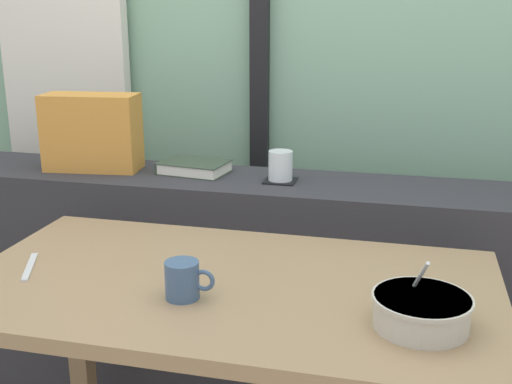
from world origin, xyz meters
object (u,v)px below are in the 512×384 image
object	(u,v)px
ceramic_mug	(183,280)
closed_book	(194,167)
coaster_square	(280,181)
throw_pillow	(92,132)
juice_glass	(280,167)
fork_utensil	(30,267)
soup_bowl	(421,311)
breakfast_table	(229,323)

from	to	relation	value
ceramic_mug	closed_book	bearing A→B (deg)	107.46
coaster_square	throw_pillow	xyz separation A→B (m)	(-0.66, 0.00, 0.13)
ceramic_mug	juice_glass	bearing A→B (deg)	84.95
throw_pillow	closed_book	bearing A→B (deg)	6.00
juice_glass	ceramic_mug	world-z (taller)	juice_glass
juice_glass	fork_utensil	bearing A→B (deg)	-126.40
throw_pillow	soup_bowl	world-z (taller)	throw_pillow
breakfast_table	closed_book	bearing A→B (deg)	115.26
coaster_square	ceramic_mug	world-z (taller)	ceramic_mug
juice_glass	throw_pillow	distance (m)	0.67
coaster_square	fork_utensil	xyz separation A→B (m)	(-0.49, -0.67, -0.08)
soup_bowl	breakfast_table	bearing A→B (deg)	164.48
juice_glass	soup_bowl	xyz separation A→B (m)	(0.44, -0.75, -0.09)
juice_glass	ceramic_mug	size ratio (longest dim) A/B	0.84
coaster_square	throw_pillow	world-z (taller)	throw_pillow
coaster_square	fork_utensil	world-z (taller)	coaster_square
closed_book	throw_pillow	world-z (taller)	throw_pillow
juice_glass	coaster_square	bearing A→B (deg)	0.00
coaster_square	closed_book	xyz separation A→B (m)	(-0.31, 0.04, 0.02)
fork_utensil	ceramic_mug	size ratio (longest dim) A/B	1.50
fork_utensil	ceramic_mug	world-z (taller)	ceramic_mug
throw_pillow	ceramic_mug	distance (m)	0.96
breakfast_table	fork_utensil	xyz separation A→B (m)	(-0.50, -0.04, 0.11)
closed_book	ceramic_mug	world-z (taller)	closed_book
breakfast_table	closed_book	world-z (taller)	closed_book
soup_bowl	fork_utensil	world-z (taller)	soup_bowl
fork_utensil	ceramic_mug	xyz separation A→B (m)	(0.43, -0.07, 0.04)
juice_glass	fork_utensil	size ratio (longest dim) A/B	0.56
breakfast_table	coaster_square	distance (m)	0.65
closed_book	ceramic_mug	distance (m)	0.82
coaster_square	juice_glass	xyz separation A→B (m)	(-0.00, 0.00, 0.05)
ceramic_mug	coaster_square	bearing A→B (deg)	84.95
soup_bowl	fork_utensil	xyz separation A→B (m)	(-0.93, 0.08, -0.03)
soup_bowl	coaster_square	bearing A→B (deg)	120.70
coaster_square	ceramic_mug	xyz separation A→B (m)	(-0.06, -0.73, -0.04)
soup_bowl	fork_utensil	distance (m)	0.94
breakfast_table	ceramic_mug	distance (m)	0.20
fork_utensil	soup_bowl	bearing A→B (deg)	-29.13
breakfast_table	coaster_square	bearing A→B (deg)	90.48
closed_book	soup_bowl	distance (m)	1.09
juice_glass	fork_utensil	xyz separation A→B (m)	(-0.49, -0.67, -0.12)
fork_utensil	coaster_square	bearing A→B (deg)	29.28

